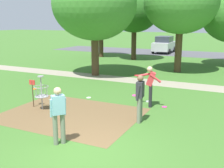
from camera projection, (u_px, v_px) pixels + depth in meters
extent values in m
plane|color=#3D6B28|center=(83.00, 152.00, 7.55)|extent=(160.00, 160.00, 0.00)
cube|color=brown|center=(71.00, 114.00, 10.59)|extent=(5.15, 4.01, 0.01)
cylinder|color=#9E9EA3|center=(42.00, 93.00, 11.07)|extent=(0.05, 0.05, 1.35)
cylinder|color=#9E9EA3|center=(41.00, 76.00, 10.91)|extent=(0.24, 0.24, 0.04)
torus|color=#9E9EA3|center=(41.00, 87.00, 11.01)|extent=(0.58, 0.58, 0.02)
torus|color=#9E9EA3|center=(42.00, 96.00, 11.10)|extent=(0.55, 0.55, 0.03)
cylinder|color=#9E9EA3|center=(42.00, 97.00, 11.10)|extent=(0.48, 0.48, 0.02)
cylinder|color=gray|center=(46.00, 92.00, 10.95)|extent=(0.01, 0.01, 0.40)
cylinder|color=gray|center=(47.00, 91.00, 11.09)|extent=(0.01, 0.01, 0.40)
cylinder|color=gray|center=(47.00, 90.00, 11.22)|extent=(0.01, 0.01, 0.40)
cylinder|color=gray|center=(44.00, 90.00, 11.28)|extent=(0.01, 0.01, 0.40)
cylinder|color=gray|center=(40.00, 90.00, 11.26)|extent=(0.01, 0.01, 0.40)
cylinder|color=gray|center=(37.00, 91.00, 11.15)|extent=(0.01, 0.01, 0.40)
cylinder|color=gray|center=(35.00, 92.00, 11.01)|extent=(0.01, 0.01, 0.40)
cylinder|color=gray|center=(36.00, 93.00, 10.89)|extent=(0.01, 0.01, 0.40)
cylinder|color=gray|center=(39.00, 93.00, 10.82)|extent=(0.01, 0.01, 0.40)
cylinder|color=gray|center=(43.00, 93.00, 10.85)|extent=(0.01, 0.01, 0.40)
cylinder|color=#4C3823|center=(33.00, 94.00, 11.42)|extent=(0.04, 0.04, 1.10)
cube|color=red|center=(32.00, 82.00, 11.31)|extent=(0.28, 0.03, 0.20)
cylinder|color=slate|center=(55.00, 130.00, 7.92)|extent=(0.14, 0.14, 0.92)
cylinder|color=slate|center=(63.00, 128.00, 8.01)|extent=(0.14, 0.14, 0.92)
cube|color=#84B7D1|center=(58.00, 105.00, 7.80)|extent=(0.40, 0.42, 0.56)
sphere|color=tan|center=(57.00, 91.00, 7.71)|extent=(0.22, 0.22, 0.22)
cylinder|color=#84B7D1|center=(51.00, 108.00, 7.76)|extent=(0.18, 0.17, 0.55)
cylinder|color=#84B7D1|center=(64.00, 106.00, 7.91)|extent=(0.18, 0.17, 0.55)
cylinder|color=green|center=(57.00, 111.00, 8.01)|extent=(0.22, 0.22, 0.02)
cylinder|color=#232328|center=(150.00, 97.00, 11.37)|extent=(0.14, 0.14, 0.92)
cylinder|color=#232328|center=(150.00, 95.00, 11.59)|extent=(0.14, 0.14, 0.92)
cube|color=#D1383D|center=(151.00, 79.00, 11.31)|extent=(0.48, 0.46, 0.60)
sphere|color=beige|center=(150.00, 69.00, 11.23)|extent=(0.22, 0.22, 0.22)
cylinder|color=#D1383D|center=(144.00, 75.00, 11.48)|extent=(0.58, 0.27, 0.21)
cylinder|color=red|center=(137.00, 75.00, 11.52)|extent=(0.22, 0.22, 0.02)
cylinder|color=#D1383D|center=(156.00, 78.00, 11.12)|extent=(0.48, 0.24, 0.37)
cylinder|color=slate|center=(139.00, 111.00, 9.59)|extent=(0.14, 0.14, 0.92)
cylinder|color=slate|center=(141.00, 109.00, 9.79)|extent=(0.14, 0.14, 0.92)
cube|color=#2D2D33|center=(140.00, 89.00, 9.53)|extent=(0.25, 0.38, 0.56)
sphere|color=brown|center=(140.00, 78.00, 9.44)|extent=(0.22, 0.22, 0.22)
cylinder|color=#2D2D33|center=(138.00, 93.00, 9.38)|extent=(0.17, 0.10, 0.55)
cylinder|color=#2D2D33|center=(141.00, 91.00, 9.72)|extent=(0.17, 0.10, 0.55)
cylinder|color=#E53D99|center=(135.00, 95.00, 9.64)|extent=(0.22, 0.22, 0.02)
cylinder|color=orange|center=(34.00, 89.00, 14.51)|extent=(0.25, 0.25, 0.02)
cylinder|color=white|center=(149.00, 101.00, 12.27)|extent=(0.26, 0.26, 0.02)
cylinder|color=#E53D99|center=(164.00, 107.00, 11.49)|extent=(0.22, 0.22, 0.02)
cylinder|color=white|center=(89.00, 98.00, 12.87)|extent=(0.21, 0.21, 0.02)
cylinder|color=#422D1E|center=(134.00, 45.00, 25.20)|extent=(0.45, 0.45, 2.70)
ellipsoid|color=#285B1E|center=(134.00, 11.00, 24.53)|extent=(4.36, 4.36, 3.70)
cylinder|color=#422D1E|center=(101.00, 42.00, 27.16)|extent=(0.44, 0.44, 2.96)
ellipsoid|color=#285B1E|center=(101.00, 11.00, 26.49)|extent=(3.95, 3.95, 3.36)
cylinder|color=#4C3823|center=(95.00, 56.00, 17.96)|extent=(0.49, 0.49, 2.55)
ellipsoid|color=#428433|center=(94.00, 4.00, 17.22)|extent=(5.34, 5.34, 4.54)
cylinder|color=#4C3823|center=(178.00, 51.00, 19.13)|extent=(0.48, 0.48, 2.88)
ellipsoid|color=#428433|center=(181.00, 2.00, 18.38)|extent=(5.00, 5.00, 4.25)
cube|color=#4C4C51|center=(206.00, 55.00, 29.29)|extent=(36.00, 6.00, 0.01)
cube|color=silver|center=(164.00, 46.00, 30.90)|extent=(1.90, 4.24, 0.90)
cube|color=#2D333D|center=(164.00, 39.00, 30.73)|extent=(1.64, 2.22, 0.64)
cylinder|color=black|center=(159.00, 49.00, 32.52)|extent=(0.19, 0.60, 0.60)
cylinder|color=black|center=(174.00, 49.00, 31.80)|extent=(0.19, 0.60, 0.60)
cylinder|color=black|center=(153.00, 51.00, 30.21)|extent=(0.19, 0.60, 0.60)
cylinder|color=black|center=(169.00, 52.00, 29.49)|extent=(0.19, 0.60, 0.60)
cube|color=gray|center=(169.00, 84.00, 15.70)|extent=(40.00, 1.57, 0.00)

